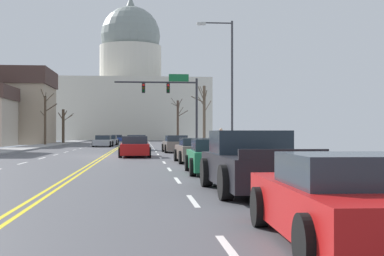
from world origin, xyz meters
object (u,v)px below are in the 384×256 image
street_lamp_right (228,76)px  signal_gantry (174,95)px  sedan_near_01 (176,144)px  sedan_oncoming_03 (117,139)px  sedan_near_06 (348,202)px  sedan_oncoming_01 (109,140)px  sedan_oncoming_02 (111,139)px  sedan_near_03 (197,151)px  sedan_near_02 (135,147)px  sedan_oncoming_00 (103,141)px  pedestrian_00 (221,139)px  sedan_near_00 (137,143)px  bicycle_parked (242,149)px  pickup_truck_near_05 (254,164)px  sedan_near_04 (213,157)px

street_lamp_right → signal_gantry: bearing=98.4°
sedan_near_01 → sedan_oncoming_03: (-6.66, 47.99, -0.06)m
sedan_near_06 → sedan_oncoming_01: sedan_near_06 is taller
street_lamp_right → sedan_oncoming_02: 45.70m
sedan_near_03 → sedan_near_06: sedan_near_03 is taller
sedan_near_02 → sedan_oncoming_03: sedan_near_02 is taller
sedan_near_06 → sedan_oncoming_00: size_ratio=1.00×
pedestrian_00 → sedan_near_00: bearing=118.0°
sedan_oncoming_00 → bicycle_parked: (10.48, -24.92, -0.08)m
pedestrian_00 → pickup_truck_near_05: bearing=-96.2°
sedan_oncoming_00 → sedan_oncoming_02: sedan_oncoming_00 is taller
sedan_oncoming_01 → street_lamp_right: bearing=-73.9°
sedan_near_03 → bicycle_parked: bearing=62.3°
sedan_oncoming_00 → sedan_oncoming_01: sedan_oncoming_00 is taller
pedestrian_00 → street_lamp_right: bearing=-82.0°
sedan_near_04 → pickup_truck_near_05: size_ratio=0.83×
street_lamp_right → sedan_near_06: (-2.77, -27.74, -4.63)m
sedan_near_03 → pickup_truck_near_05: 13.72m
street_lamp_right → sedan_near_01: bearing=113.3°
sedan_near_06 → sedan_oncoming_02: (-7.15, 72.11, -0.03)m
street_lamp_right → pickup_truck_near_05: (-2.66, -21.13, -4.50)m
sedan_near_01 → pedestrian_00: bearing=-62.8°
sedan_near_00 → pickup_truck_near_05: 33.65m
sedan_near_04 → pedestrian_00: (2.69, 16.36, 0.46)m
sedan_oncoming_02 → bicycle_parked: bearing=-76.6°
sedan_near_06 → pedestrian_00: pedestrian_00 is taller
sedan_near_04 → sedan_near_06: 12.92m
sedan_near_02 → pickup_truck_near_05: size_ratio=0.88×
signal_gantry → sedan_near_01: (-0.43, -10.11, -4.48)m
pickup_truck_near_05 → pedestrian_00: size_ratio=3.12×
sedan_near_02 → pedestrian_00: pedestrian_00 is taller
signal_gantry → sedan_near_06: bearing=-90.3°
signal_gantry → sedan_near_06: size_ratio=1.70×
sedan_oncoming_01 → pedestrian_00: bearing=-73.6°
sedan_near_06 → sedan_oncoming_03: bearing=94.7°
sedan_oncoming_03 → sedan_near_06: bearing=-85.3°
pickup_truck_near_05 → sedan_oncoming_03: size_ratio=1.12×
sedan_oncoming_01 → sedan_near_03: bearing=-80.5°
signal_gantry → sedan_near_04: (-0.40, -31.76, -4.48)m
sedan_near_01 → sedan_oncoming_02: sedan_near_01 is taller
sedan_oncoming_03 → sedan_near_04: bearing=-84.5°
sedan_near_00 → sedan_oncoming_03: sedan_near_00 is taller
pickup_truck_near_05 → sedan_oncoming_00: bearing=98.8°
sedan_near_04 → sedan_oncoming_00: size_ratio=0.94×
sedan_near_02 → sedan_near_00: bearing=89.9°
street_lamp_right → sedan_oncoming_02: (-9.92, 44.37, -4.66)m
bicycle_parked → sedan_near_00: bearing=117.5°
sedan_oncoming_02 → pedestrian_00: size_ratio=2.80×
sedan_near_02 → sedan_oncoming_02: sedan_near_02 is taller
sedan_near_00 → sedan_near_01: (3.03, -5.53, -0.01)m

